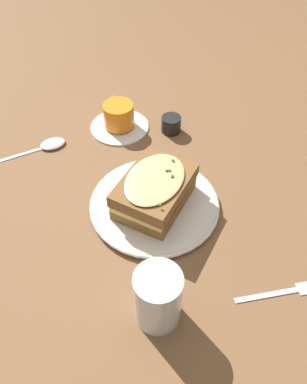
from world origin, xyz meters
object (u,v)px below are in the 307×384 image
water_glass (158,298)px  condiment_pot (171,124)px  dinner_plate (154,205)px  sandwich (154,191)px  teacup_with_saucer (119,119)px  spoon (49,145)px  fork (298,289)px

water_glass → condiment_pot: water_glass is taller
condiment_pot → dinner_plate: bearing=-152.6°
sandwich → water_glass: 0.22m
teacup_with_saucer → spoon: 0.18m
dinner_plate → teacup_with_saucer: size_ratio=1.81×
dinner_plate → water_glass: bearing=-141.2°
dinner_plate → condiment_pot: bearing=27.4°
fork → condiment_pot: size_ratio=3.05×
teacup_with_saucer → spoon: bearing=95.7°
fork → condiment_pot: condiment_pot is taller
sandwich → condiment_pot: 0.25m
fork → spoon: spoon is taller
sandwich → spoon: 0.31m
dinner_plate → fork: size_ratio=1.81×
spoon → condiment_pot: condiment_pot is taller
dinner_plate → condiment_pot: (0.22, 0.11, 0.01)m
dinner_plate → water_glass: 0.23m
sandwich → fork: bearing=-89.0°
dinner_plate → sandwich: sandwich is taller
teacup_with_saucer → condiment_pot: bearing=-114.9°
teacup_with_saucer → water_glass: (-0.33, -0.36, 0.03)m
teacup_with_saucer → fork: (-0.15, -0.52, -0.02)m
dinner_plate → fork: bearing=-89.2°
sandwich → water_glass: bearing=-141.4°
water_glass → teacup_with_saucer: bearing=47.8°
dinner_plate → water_glass: size_ratio=2.30×
fork → spoon: bearing=-137.5°
water_glass → fork: bearing=-42.6°
condiment_pot → spoon: bearing=138.7°
dinner_plate → spoon: size_ratio=1.59×
dinner_plate → sandwich: bearing=-121.3°
dinner_plate → spoon: bearing=89.8°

